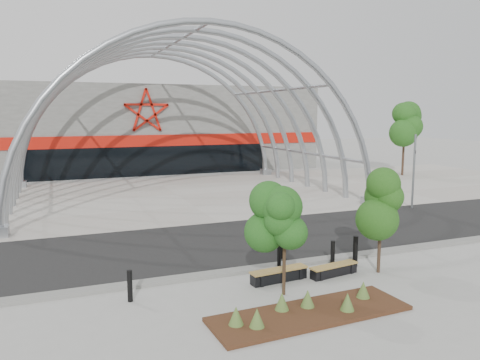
# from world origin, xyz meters

# --- Properties ---
(ground) EXTENTS (140.00, 140.00, 0.00)m
(ground) POSITION_xyz_m (0.00, 0.00, 0.00)
(ground) COLOR #9C9C97
(ground) RESTS_ON ground
(road) EXTENTS (140.00, 7.00, 0.02)m
(road) POSITION_xyz_m (0.00, 3.50, 0.01)
(road) COLOR black
(road) RESTS_ON ground
(forecourt) EXTENTS (60.00, 17.00, 0.04)m
(forecourt) POSITION_xyz_m (0.00, 15.50, 0.02)
(forecourt) COLOR #A9A298
(forecourt) RESTS_ON ground
(kerb) EXTENTS (60.00, 0.50, 0.12)m
(kerb) POSITION_xyz_m (0.00, -0.25, 0.06)
(kerb) COLOR slate
(kerb) RESTS_ON ground
(arena_building) EXTENTS (34.00, 15.24, 8.00)m
(arena_building) POSITION_xyz_m (0.00, 33.45, 3.99)
(arena_building) COLOR #62625E
(arena_building) RESTS_ON ground
(vault_canopy) EXTENTS (20.80, 15.80, 20.36)m
(vault_canopy) POSITION_xyz_m (0.00, 15.50, 0.02)
(vault_canopy) COLOR #9A9FA5
(vault_canopy) RESTS_ON ground
(planting_bed) EXTENTS (5.76, 2.00, 0.60)m
(planting_bed) POSITION_xyz_m (-1.25, -4.20, 0.14)
(planting_bed) COLOR black
(planting_bed) RESTS_ON ground
(signal_pole) EXTENTS (0.28, 0.60, 4.30)m
(signal_pole) POSITION_xyz_m (11.71, 6.33, 2.25)
(signal_pole) COLOR slate
(signal_pole) RESTS_ON ground
(street_tree_0) EXTENTS (1.40, 1.40, 3.20)m
(street_tree_0) POSITION_xyz_m (-1.18, -2.62, 2.30)
(street_tree_0) COLOR black
(street_tree_0) RESTS_ON ground
(street_tree_1) EXTENTS (1.45, 1.45, 3.44)m
(street_tree_1) POSITION_xyz_m (2.81, -2.03, 2.47)
(street_tree_1) COLOR black
(street_tree_1) RESTS_ON ground
(bench_0) EXTENTS (2.06, 0.64, 0.43)m
(bench_0) POSITION_xyz_m (-0.81, -1.54, 0.21)
(bench_0) COLOR black
(bench_0) RESTS_ON ground
(bench_1) EXTENTS (1.90, 0.68, 0.39)m
(bench_1) POSITION_xyz_m (1.18, -1.74, 0.19)
(bench_1) COLOR black
(bench_1) RESTS_ON ground
(bollard_0) EXTENTS (0.15, 0.15, 0.95)m
(bollard_0) POSITION_xyz_m (-5.63, -1.42, 0.48)
(bollard_0) COLOR black
(bollard_0) RESTS_ON ground
(bollard_1) EXTENTS (0.14, 0.14, 0.86)m
(bollard_1) POSITION_xyz_m (-0.26, -0.44, 0.43)
(bollard_1) COLOR black
(bollard_1) RESTS_ON ground
(bollard_2) EXTENTS (0.16, 0.16, 1.02)m
(bollard_2) POSITION_xyz_m (0.38, 0.57, 0.51)
(bollard_2) COLOR black
(bollard_2) RESTS_ON ground
(bollard_3) EXTENTS (0.15, 0.15, 0.96)m
(bollard_3) POSITION_xyz_m (1.66, -0.90, 0.48)
(bollard_3) COLOR black
(bollard_3) RESTS_ON ground
(bollard_4) EXTENTS (0.18, 0.18, 1.12)m
(bollard_4) POSITION_xyz_m (2.44, -1.17, 0.56)
(bollard_4) COLOR black
(bollard_4) RESTS_ON ground
(bg_tree_1) EXTENTS (2.70, 2.70, 5.91)m
(bg_tree_1) POSITION_xyz_m (21.00, 18.00, 4.25)
(bg_tree_1) COLOR black
(bg_tree_1) RESTS_ON ground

